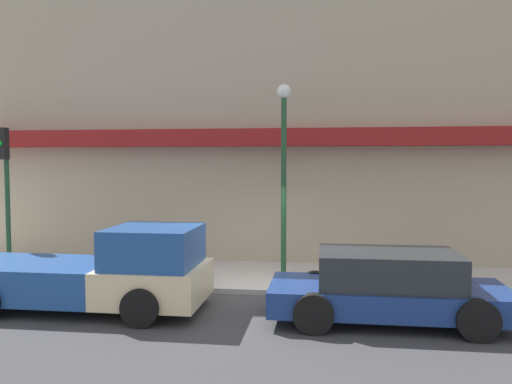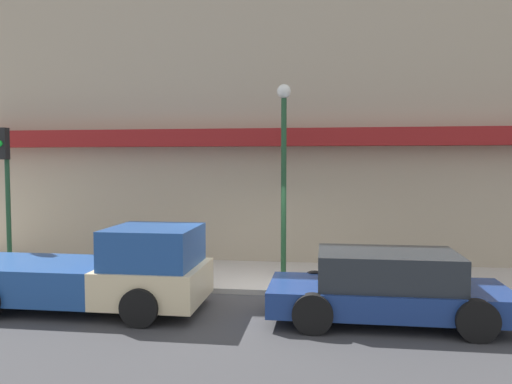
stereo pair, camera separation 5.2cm
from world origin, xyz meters
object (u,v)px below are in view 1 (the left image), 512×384
at_px(street_lamp, 284,156).
at_px(traffic_light, 5,175).
at_px(fire_hydrant, 378,272).
at_px(pickup_truck, 101,273).
at_px(parked_car, 387,287).

xyz_separation_m(street_lamp, traffic_light, (-7.05, -0.99, -0.50)).
bearing_deg(fire_hydrant, traffic_light, -177.48).
height_order(pickup_truck, street_lamp, street_lamp).
bearing_deg(traffic_light, pickup_truck, -29.77).
relative_size(parked_car, traffic_light, 1.18).
relative_size(fire_hydrant, street_lamp, 0.13).
xyz_separation_m(parked_car, traffic_light, (-9.30, 1.98, 2.07)).
bearing_deg(parked_car, traffic_light, 166.26).
bearing_deg(street_lamp, traffic_light, -172.02).
relative_size(parked_car, fire_hydrant, 7.13).
height_order(parked_car, traffic_light, traffic_light).
height_order(fire_hydrant, street_lamp, street_lamp).
distance_m(pickup_truck, parked_car, 5.85).
distance_m(parked_car, traffic_light, 9.73).
height_order(fire_hydrant, traffic_light, traffic_light).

